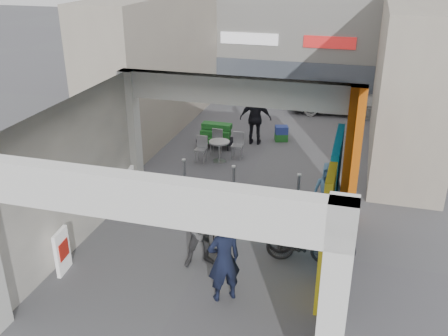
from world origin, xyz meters
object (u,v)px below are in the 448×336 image
(cafe_set, at_px, (218,150))
(man_elderly, at_px, (328,191))
(border_collie, at_px, (219,241))
(white_van, at_px, (338,98))
(produce_stand, at_px, (216,138))
(bicycle_front, at_px, (310,237))
(man_with_dog, at_px, (224,260))
(bicycle_rear, at_px, (303,243))
(man_back_turned, at_px, (204,228))
(man_crates, at_px, (256,118))

(cafe_set, xyz_separation_m, man_elderly, (3.83, -3.09, 0.47))
(border_collie, distance_m, white_van, 11.72)
(produce_stand, distance_m, man_elderly, 5.88)
(cafe_set, bearing_deg, bicycle_front, -54.36)
(man_with_dog, xyz_separation_m, white_van, (1.26, 13.17, -0.24))
(border_collie, relative_size, bicycle_front, 0.34)
(bicycle_rear, bearing_deg, man_with_dog, 136.13)
(man_back_turned, height_order, man_crates, man_crates)
(bicycle_rear, xyz_separation_m, white_van, (-0.07, 11.49, 0.19))
(man_with_dog, height_order, bicycle_front, man_with_dog)
(cafe_set, distance_m, man_elderly, 4.94)
(man_elderly, height_order, bicycle_rear, man_elderly)
(man_back_turned, relative_size, man_elderly, 1.19)
(man_with_dog, bearing_deg, bicycle_rear, -163.58)
(border_collie, xyz_separation_m, man_with_dog, (0.56, -1.61, 0.63))
(man_back_turned, relative_size, bicycle_front, 0.90)
(bicycle_front, bearing_deg, man_with_dog, 143.52)
(border_collie, bearing_deg, man_back_turned, -99.27)
(produce_stand, height_order, border_collie, produce_stand)
(border_collie, bearing_deg, man_elderly, 52.71)
(man_with_dog, xyz_separation_m, bicycle_front, (1.46, 1.90, -0.37))
(man_back_turned, xyz_separation_m, bicycle_rear, (2.07, 0.69, -0.44))
(man_back_turned, relative_size, man_crates, 0.97)
(cafe_set, bearing_deg, produce_stand, 111.84)
(white_van, bearing_deg, man_with_dog, 170.90)
(produce_stand, height_order, man_elderly, man_elderly)
(cafe_set, distance_m, bicycle_front, 6.25)
(border_collie, xyz_separation_m, man_back_turned, (-0.18, -0.61, 0.64))
(bicycle_rear, bearing_deg, white_van, -5.35)
(cafe_set, height_order, man_crates, man_crates)
(border_collie, distance_m, bicycle_rear, 1.90)
(white_van, bearing_deg, man_crates, 146.98)
(border_collie, xyz_separation_m, man_elderly, (2.22, 2.28, 0.49))
(white_van, bearing_deg, produce_stand, 140.11)
(man_back_turned, height_order, bicycle_rear, man_back_turned)
(man_with_dog, relative_size, man_back_turned, 0.99)
(border_collie, bearing_deg, produce_stand, 114.43)
(cafe_set, height_order, man_back_turned, man_back_turned)
(white_van, bearing_deg, bicycle_front, 177.39)
(produce_stand, xyz_separation_m, man_elderly, (4.22, -4.06, 0.45))
(cafe_set, height_order, man_with_dog, man_with_dog)
(produce_stand, relative_size, man_elderly, 0.81)
(man_with_dog, height_order, man_back_turned, man_back_turned)
(man_elderly, xyz_separation_m, man_crates, (-2.95, 4.75, 0.18))
(border_collie, bearing_deg, man_crates, 102.83)
(man_elderly, bearing_deg, bicycle_front, -103.16)
(white_van, bearing_deg, man_elderly, 178.80)
(produce_stand, xyz_separation_m, white_van, (3.83, 5.22, 0.35))
(border_collie, height_order, man_crates, man_crates)
(man_with_dog, height_order, white_van, man_with_dog)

